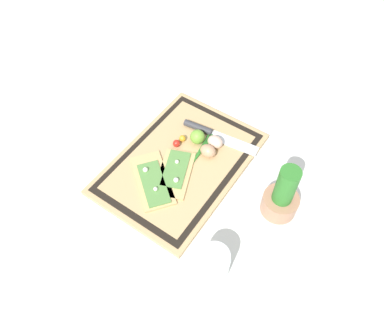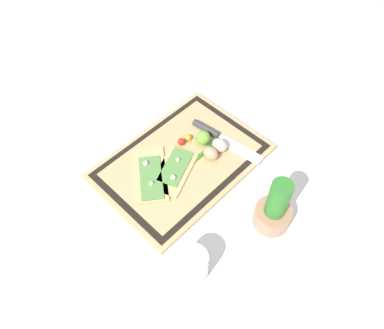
{
  "view_description": "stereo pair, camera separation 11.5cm",
  "coord_description": "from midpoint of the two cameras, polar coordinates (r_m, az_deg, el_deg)",
  "views": [
    {
      "loc": [
        0.56,
        0.43,
        0.97
      ],
      "look_at": [
        0.0,
        0.05,
        0.04
      ],
      "focal_mm": 35.0,
      "sensor_mm": 36.0,
      "label": 1
    },
    {
      "loc": [
        0.48,
        0.52,
        0.97
      ],
      "look_at": [
        0.0,
        0.05,
        0.04
      ],
      "focal_mm": 35.0,
      "sensor_mm": 36.0,
      "label": 2
    }
  ],
  "objects": [
    {
      "name": "ground_plane",
      "position": [
        1.2,
        -4.53,
        -0.24
      ],
      "size": [
        6.0,
        6.0,
        0.0
      ],
      "primitive_type": "plane",
      "color": "silver"
    },
    {
      "name": "pizza_slice_near",
      "position": [
        1.14,
        -8.91,
        -2.66
      ],
      "size": [
        0.2,
        0.22,
        0.02
      ],
      "color": "tan",
      "rests_on": "cutting_board"
    },
    {
      "name": "knife",
      "position": [
        1.24,
        -0.15,
        4.85
      ],
      "size": [
        0.06,
        0.26,
        0.02
      ],
      "color": "silver",
      "rests_on": "cutting_board"
    },
    {
      "name": "egg_pink",
      "position": [
        1.2,
        0.81,
        3.3
      ],
      "size": [
        0.04,
        0.05,
        0.04
      ],
      "primitive_type": "ellipsoid",
      "color": "beige",
      "rests_on": "cutting_board"
    },
    {
      "name": "lime",
      "position": [
        1.21,
        -1.86,
        4.05
      ],
      "size": [
        0.05,
        0.05,
        0.05
      ],
      "primitive_type": "sphere",
      "color": "#70A838",
      "rests_on": "cutting_board"
    },
    {
      "name": "pizza_slice_far",
      "position": [
        1.15,
        -5.45,
        -1.39
      ],
      "size": [
        0.2,
        0.15,
        0.02
      ],
      "color": "tan",
      "rests_on": "cutting_board"
    },
    {
      "name": "sauce_jar",
      "position": [
        0.99,
        -0.04,
        -15.09
      ],
      "size": [
        0.08,
        0.08,
        0.09
      ],
      "color": "silver",
      "rests_on": "ground_plane"
    },
    {
      "name": "cherry_tomato_yellow",
      "position": [
        1.22,
        -4.17,
        3.82
      ],
      "size": [
        0.02,
        0.02,
        0.02
      ],
      "primitive_type": "sphere",
      "color": "gold",
      "rests_on": "cutting_board"
    },
    {
      "name": "cutting_board",
      "position": [
        1.19,
        -4.56,
        0.03
      ],
      "size": [
        0.52,
        0.36,
        0.02
      ],
      "color": "tan",
      "rests_on": "ground_plane"
    },
    {
      "name": "scallion_bunch",
      "position": [
        1.17,
        -2.5,
        0.44
      ],
      "size": [
        0.24,
        0.05,
        0.01
      ],
      "color": "#2D7528",
      "rests_on": "cutting_board"
    },
    {
      "name": "cherry_tomato_red",
      "position": [
        1.21,
        -5.1,
        3.05
      ],
      "size": [
        0.02,
        0.02,
        0.02
      ],
      "primitive_type": "sphere",
      "color": "red",
      "rests_on": "cutting_board"
    },
    {
      "name": "herb_pot",
      "position": [
        1.07,
        10.56,
        -5.17
      ],
      "size": [
        0.1,
        0.1,
        0.19
      ],
      "color": "#AD7A5B",
      "rests_on": "ground_plane"
    },
    {
      "name": "egg_brown",
      "position": [
        1.18,
        -0.33,
        1.91
      ],
      "size": [
        0.04,
        0.05,
        0.04
      ],
      "primitive_type": "ellipsoid",
      "color": "tan",
      "rests_on": "cutting_board"
    }
  ]
}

